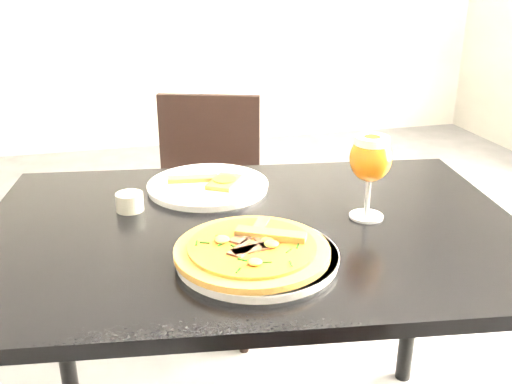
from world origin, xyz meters
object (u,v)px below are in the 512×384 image
object	(u,v)px
beer_glass	(371,159)
chair_far	(206,205)
dining_table	(253,260)
pizza	(253,249)

from	to	relation	value
beer_glass	chair_far	bearing A→B (deg)	106.48
dining_table	pizza	world-z (taller)	pizza
pizza	chair_far	bearing A→B (deg)	86.37
chair_far	dining_table	bearing A→B (deg)	-72.34
dining_table	beer_glass	distance (m)	0.35
dining_table	beer_glass	xyz separation A→B (m)	(0.26, -0.03, 0.23)
chair_far	pizza	distance (m)	1.00
dining_table	chair_far	size ratio (longest dim) A/B	1.53
chair_far	beer_glass	bearing A→B (deg)	-54.43
pizza	beer_glass	bearing A→B (deg)	24.61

